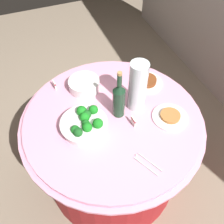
# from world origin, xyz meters

# --- Properties ---
(ground_plane) EXTENTS (6.00, 6.00, 0.00)m
(ground_plane) POSITION_xyz_m (0.00, 0.00, 0.00)
(ground_plane) COLOR gray
(buffet_table) EXTENTS (1.16, 1.16, 0.74)m
(buffet_table) POSITION_xyz_m (0.00, 0.00, 0.38)
(buffet_table) COLOR maroon
(buffet_table) RESTS_ON ground_plane
(broccoli_bowl) EXTENTS (0.28, 0.28, 0.11)m
(broccoli_bowl) POSITION_xyz_m (0.02, -0.18, 0.79)
(broccoli_bowl) COLOR white
(broccoli_bowl) RESTS_ON buffet_table
(plate_stack) EXTENTS (0.21, 0.21, 0.07)m
(plate_stack) POSITION_xyz_m (-0.31, -0.08, 0.78)
(plate_stack) COLOR white
(plate_stack) RESTS_ON buffet_table
(wine_bottle) EXTENTS (0.07, 0.07, 0.34)m
(wine_bottle) POSITION_xyz_m (-0.01, 0.05, 0.87)
(wine_bottle) COLOR #193722
(wine_bottle) RESTS_ON buffet_table
(decorative_fruit_vase) EXTENTS (0.11, 0.11, 0.34)m
(decorative_fruit_vase) POSITION_xyz_m (-0.03, 0.18, 0.89)
(decorative_fruit_vase) COLOR silver
(decorative_fruit_vase) RESTS_ON buffet_table
(serving_tongs) EXTENTS (0.16, 0.11, 0.01)m
(serving_tongs) POSITION_xyz_m (0.37, 0.05, 0.74)
(serving_tongs) COLOR silver
(serving_tongs) RESTS_ON buffet_table
(food_plate_stir_fry) EXTENTS (0.22, 0.22, 0.04)m
(food_plate_stir_fry) POSITION_xyz_m (-0.20, 0.34, 0.76)
(food_plate_stir_fry) COLOR white
(food_plate_stir_fry) RESTS_ON buffet_table
(food_plate_peanuts) EXTENTS (0.22, 0.22, 0.03)m
(food_plate_peanuts) POSITION_xyz_m (0.14, 0.33, 0.75)
(food_plate_peanuts) COLOR white
(food_plate_peanuts) RESTS_ON buffet_table
(label_placard_front) EXTENTS (0.05, 0.01, 0.05)m
(label_placard_front) POSITION_xyz_m (-0.39, -0.27, 0.77)
(label_placard_front) COLOR white
(label_placard_front) RESTS_ON buffet_table
(label_placard_mid) EXTENTS (0.05, 0.01, 0.05)m
(label_placard_mid) POSITION_xyz_m (0.10, 0.10, 0.77)
(label_placard_mid) COLOR white
(label_placard_mid) RESTS_ON buffet_table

